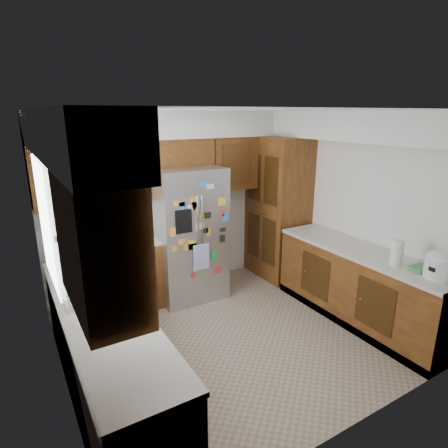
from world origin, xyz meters
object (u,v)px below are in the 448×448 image
at_px(pantry, 278,208).
at_px(rice_cooker, 442,264).
at_px(fridge, 187,234).
at_px(paper_towel, 397,253).

xyz_separation_m(pantry, rice_cooker, (-0.00, -2.53, -0.01)).
xyz_separation_m(fridge, rice_cooker, (1.50, -2.58, 0.16)).
distance_m(pantry, paper_towel, 2.11).
relative_size(pantry, rice_cooker, 6.72).
height_order(rice_cooker, paper_towel, paper_towel).
bearing_deg(rice_cooker, pantry, 89.99).
height_order(pantry, fridge, pantry).
relative_size(pantry, paper_towel, 7.75).
bearing_deg(rice_cooker, paper_towel, 102.05).
bearing_deg(paper_towel, rice_cooker, -77.95).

